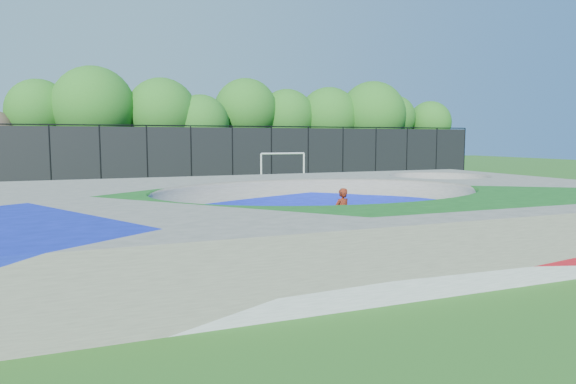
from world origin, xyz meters
The scene contains 7 objects.
ground centered at (0.00, 0.00, 0.00)m, with size 120.00×120.00×0.00m, color #235A19.
skate_deck centered at (0.00, 0.00, 0.75)m, with size 22.00×14.00×1.50m, color gray.
skater centered at (0.28, -0.99, 0.80)m, with size 0.58×0.38×1.60m, color #BA320E.
skateboard centered at (0.28, -0.99, 0.03)m, with size 0.78×0.22×0.05m, color black.
soccer_goal centered at (5.64, 17.72, 1.50)m, with size 3.26×0.12×2.15m.
fence centered at (0.00, 21.00, 2.10)m, with size 48.09×0.09×4.04m.
treeline centered at (0.39, 25.81, 5.04)m, with size 52.36×7.15×8.34m.
Camera 1 is at (-7.16, -14.97, 3.14)m, focal length 32.00 mm.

